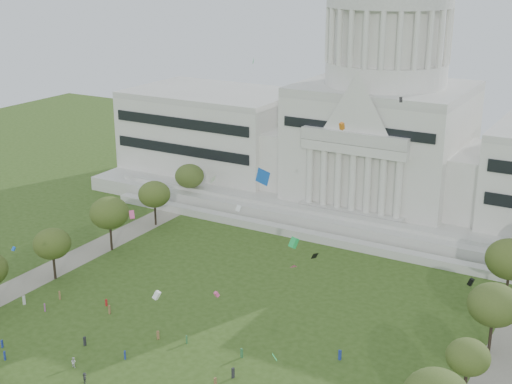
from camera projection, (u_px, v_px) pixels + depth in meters
capitol at (382, 129)px, 192.85m from camera, size 160.00×64.50×91.30m
path_left at (29, 281)px, 153.77m from camera, size 8.00×160.00×0.04m
row_tree_l_3 at (52, 244)px, 152.57m from camera, size 8.12×8.12×11.55m
row_tree_r_3 at (468, 357)px, 111.54m from camera, size 7.01×7.01×9.98m
row_tree_l_4 at (109, 213)px, 167.42m from camera, size 9.29×9.29×13.21m
row_tree_r_4 at (494, 305)px, 123.48m from camera, size 9.19×9.19×13.06m
row_tree_l_5 at (154, 194)px, 183.56m from camera, size 8.33×8.33×11.85m
row_tree_r_5 at (510, 259)px, 140.46m from camera, size 9.82×9.82×13.96m
row_tree_l_6 at (189, 176)px, 199.31m from camera, size 8.19×8.19×11.64m
person_5 at (85, 378)px, 117.05m from camera, size 1.57×1.78×1.85m
person_8 at (74, 362)px, 121.51m from camera, size 0.93×0.59×1.88m
distant_crowd at (105, 351)px, 125.17m from camera, size 64.41×41.03×1.89m
kite_swarm at (122, 248)px, 103.05m from camera, size 76.63×107.29×66.90m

